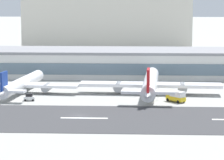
# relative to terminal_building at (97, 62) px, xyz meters

# --- Properties ---
(ground_plane) EXTENTS (1400.00, 1400.00, 0.00)m
(ground_plane) POSITION_rel_terminal_building_xyz_m (0.80, -75.82, -5.09)
(ground_plane) COLOR #9E9E99
(runway_strip) EXTENTS (800.00, 32.54, 0.08)m
(runway_strip) POSITION_rel_terminal_building_xyz_m (0.80, -79.29, -5.05)
(runway_strip) COLOR #38383A
(runway_strip) RESTS_ON ground_plane
(runway_centreline_dash_4) EXTENTS (12.00, 1.20, 0.01)m
(runway_centreline_dash_4) POSITION_rel_terminal_building_xyz_m (2.60, -79.29, -5.01)
(runway_centreline_dash_4) COLOR white
(runway_centreline_dash_4) RESTS_ON runway_strip
(terminal_building) EXTENTS (185.43, 27.82, 10.17)m
(terminal_building) POSITION_rel_terminal_building_xyz_m (0.00, 0.00, 0.00)
(terminal_building) COLOR silver
(terminal_building) RESTS_ON ground_plane
(distant_hotel_block) EXTENTS (94.61, 25.94, 33.33)m
(distant_hotel_block) POSITION_rel_terminal_building_xyz_m (-2.21, 107.37, 11.57)
(distant_hotel_block) COLOR beige
(distant_hotel_block) RESTS_ON ground_plane
(airliner_navy_tail_gate_0) EXTENTS (37.42, 43.02, 8.99)m
(airliner_navy_tail_gate_0) POSITION_rel_terminal_building_xyz_m (-21.26, -42.75, -2.23)
(airliner_navy_tail_gate_0) COLOR white
(airliner_navy_tail_gate_0) RESTS_ON ground_plane
(airliner_red_tail_gate_1) EXTENTS (44.96, 50.30, 10.49)m
(airliner_red_tail_gate_1) POSITION_rel_terminal_building_xyz_m (19.84, -43.21, -1.75)
(airliner_red_tail_gate_1) COLOR white
(airliner_red_tail_gate_1) RESTS_ON ground_plane
(service_baggage_tug_0) EXTENTS (3.36, 2.19, 2.20)m
(service_baggage_tug_0) POSITION_rel_terminal_building_xyz_m (-16.01, -55.76, -4.04)
(service_baggage_tug_0) COLOR white
(service_baggage_tug_0) RESTS_ON ground_plane
(service_box_truck_1) EXTENTS (5.79, 6.07, 3.25)m
(service_box_truck_1) POSITION_rel_terminal_building_xyz_m (27.12, -55.43, -3.30)
(service_box_truck_1) COLOR gold
(service_box_truck_1) RESTS_ON ground_plane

